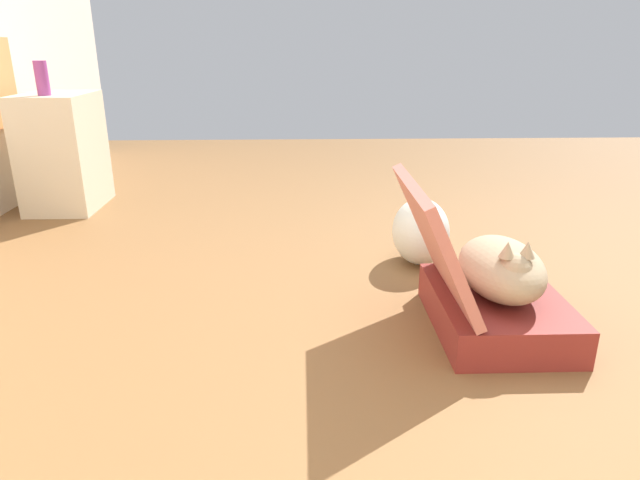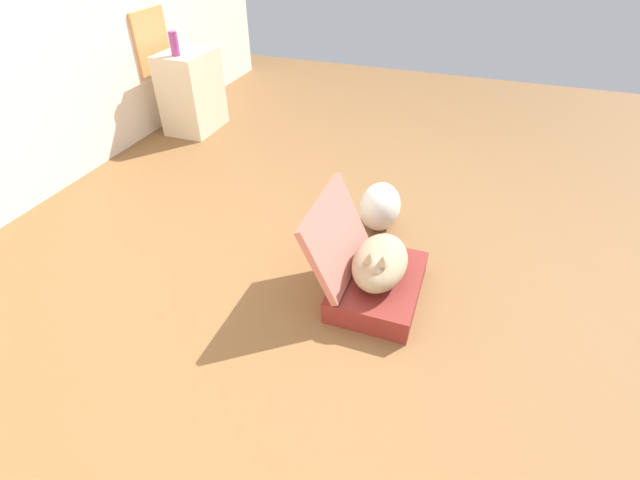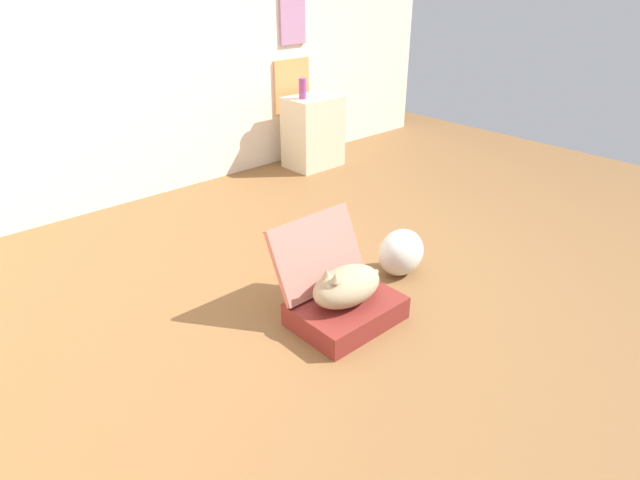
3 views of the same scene
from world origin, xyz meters
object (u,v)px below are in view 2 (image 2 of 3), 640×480
at_px(side_table, 192,92).
at_px(vase_tall, 174,44).
at_px(suitcase_base, 378,286).
at_px(plastic_bag_white, 380,207).
at_px(cat, 380,262).

distance_m(side_table, vase_tall, 0.46).
bearing_deg(suitcase_base, vase_tall, 54.84).
height_order(plastic_bag_white, side_table, side_table).
bearing_deg(suitcase_base, side_table, 52.63).
bearing_deg(side_table, vase_tall, -179.12).
xyz_separation_m(plastic_bag_white, vase_tall, (0.87, 2.01, 0.64)).
height_order(cat, side_table, side_table).
relative_size(plastic_bag_white, side_table, 0.48).
xyz_separation_m(suitcase_base, vase_tall, (1.52, 2.16, 0.72)).
bearing_deg(plastic_bag_white, vase_tall, 66.51).
relative_size(cat, side_table, 0.75).
xyz_separation_m(side_table, vase_tall, (-0.13, -0.00, 0.44)).
relative_size(side_table, vase_tall, 3.67).
height_order(cat, vase_tall, vase_tall).
bearing_deg(suitcase_base, cat, 177.60).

